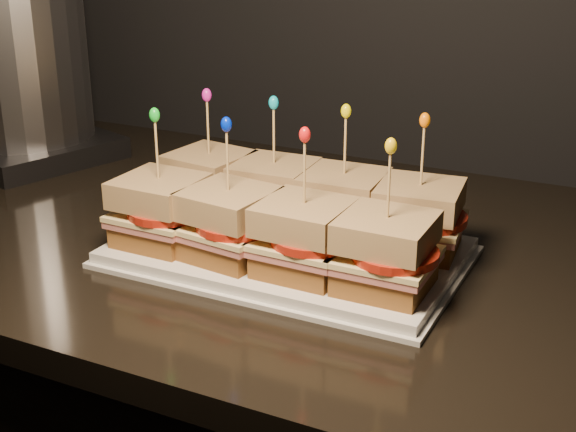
% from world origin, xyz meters
% --- Properties ---
extents(granite_slab, '(2.28, 0.71, 0.03)m').
position_xyz_m(granite_slab, '(-0.36, 1.65, 0.88)').
color(granite_slab, black).
rests_on(granite_slab, cabinet).
extents(platter, '(0.39, 0.24, 0.02)m').
position_xyz_m(platter, '(-0.21, 1.58, 0.91)').
color(platter, white).
rests_on(platter, granite_slab).
extents(platter_rim, '(0.40, 0.25, 0.01)m').
position_xyz_m(platter_rim, '(-0.21, 1.58, 0.90)').
color(platter_rim, white).
rests_on(platter_rim, granite_slab).
extents(sandwich_0_bread_bot, '(0.10, 0.10, 0.02)m').
position_xyz_m(sandwich_0_bread_bot, '(-0.35, 1.64, 0.93)').
color(sandwich_0_bread_bot, '#5B330F').
rests_on(sandwich_0_bread_bot, platter).
extents(sandwich_0_ham, '(0.11, 0.11, 0.01)m').
position_xyz_m(sandwich_0_ham, '(-0.35, 1.64, 0.94)').
color(sandwich_0_ham, '#B3564F').
rests_on(sandwich_0_ham, sandwich_0_bread_bot).
extents(sandwich_0_cheese, '(0.11, 0.11, 0.01)m').
position_xyz_m(sandwich_0_cheese, '(-0.35, 1.64, 0.95)').
color(sandwich_0_cheese, '#F2D990').
rests_on(sandwich_0_cheese, sandwich_0_ham).
extents(sandwich_0_tomato, '(0.09, 0.09, 0.01)m').
position_xyz_m(sandwich_0_tomato, '(-0.34, 1.63, 0.96)').
color(sandwich_0_tomato, '#AE2011').
rests_on(sandwich_0_tomato, sandwich_0_cheese).
extents(sandwich_0_bread_top, '(0.10, 0.10, 0.03)m').
position_xyz_m(sandwich_0_bread_top, '(-0.35, 1.64, 0.98)').
color(sandwich_0_bread_top, '#5B2F0E').
rests_on(sandwich_0_bread_top, sandwich_0_tomato).
extents(sandwich_0_pick, '(0.00, 0.00, 0.09)m').
position_xyz_m(sandwich_0_pick, '(-0.35, 1.64, 1.02)').
color(sandwich_0_pick, tan).
rests_on(sandwich_0_pick, sandwich_0_bread_top).
extents(sandwich_0_frill, '(0.01, 0.01, 0.02)m').
position_xyz_m(sandwich_0_frill, '(-0.35, 1.64, 1.07)').
color(sandwich_0_frill, '#D31A9F').
rests_on(sandwich_0_frill, sandwich_0_pick).
extents(sandwich_1_bread_bot, '(0.09, 0.09, 0.02)m').
position_xyz_m(sandwich_1_bread_bot, '(-0.26, 1.64, 0.93)').
color(sandwich_1_bread_bot, '#5B330F').
rests_on(sandwich_1_bread_bot, platter).
extents(sandwich_1_ham, '(0.10, 0.10, 0.01)m').
position_xyz_m(sandwich_1_ham, '(-0.26, 1.64, 0.94)').
color(sandwich_1_ham, '#B3564F').
rests_on(sandwich_1_ham, sandwich_1_bread_bot).
extents(sandwich_1_cheese, '(0.11, 0.10, 0.01)m').
position_xyz_m(sandwich_1_cheese, '(-0.26, 1.64, 0.95)').
color(sandwich_1_cheese, '#F2D990').
rests_on(sandwich_1_cheese, sandwich_1_ham).
extents(sandwich_1_tomato, '(0.09, 0.09, 0.01)m').
position_xyz_m(sandwich_1_tomato, '(-0.24, 1.63, 0.96)').
color(sandwich_1_tomato, '#AE2011').
rests_on(sandwich_1_tomato, sandwich_1_cheese).
extents(sandwich_1_bread_top, '(0.10, 0.10, 0.03)m').
position_xyz_m(sandwich_1_bread_top, '(-0.26, 1.64, 0.98)').
color(sandwich_1_bread_top, '#5B2F0E').
rests_on(sandwich_1_bread_top, sandwich_1_tomato).
extents(sandwich_1_pick, '(0.00, 0.00, 0.09)m').
position_xyz_m(sandwich_1_pick, '(-0.26, 1.64, 1.02)').
color(sandwich_1_pick, tan).
rests_on(sandwich_1_pick, sandwich_1_bread_top).
extents(sandwich_1_frill, '(0.01, 0.01, 0.02)m').
position_xyz_m(sandwich_1_frill, '(-0.26, 1.64, 1.07)').
color(sandwich_1_frill, '#0EA5BF').
rests_on(sandwich_1_frill, sandwich_1_pick).
extents(sandwich_2_bread_bot, '(0.09, 0.09, 0.02)m').
position_xyz_m(sandwich_2_bread_bot, '(-0.16, 1.64, 0.93)').
color(sandwich_2_bread_bot, '#5B330F').
rests_on(sandwich_2_bread_bot, platter).
extents(sandwich_2_ham, '(0.10, 0.10, 0.01)m').
position_xyz_m(sandwich_2_ham, '(-0.16, 1.64, 0.94)').
color(sandwich_2_ham, '#B3564F').
rests_on(sandwich_2_ham, sandwich_2_bread_bot).
extents(sandwich_2_cheese, '(0.11, 0.10, 0.01)m').
position_xyz_m(sandwich_2_cheese, '(-0.16, 1.64, 0.95)').
color(sandwich_2_cheese, '#F2D990').
rests_on(sandwich_2_cheese, sandwich_2_ham).
extents(sandwich_2_tomato, '(0.09, 0.09, 0.01)m').
position_xyz_m(sandwich_2_tomato, '(-0.15, 1.63, 0.96)').
color(sandwich_2_tomato, '#AE2011').
rests_on(sandwich_2_tomato, sandwich_2_cheese).
extents(sandwich_2_bread_top, '(0.10, 0.10, 0.03)m').
position_xyz_m(sandwich_2_bread_top, '(-0.16, 1.64, 0.98)').
color(sandwich_2_bread_top, '#5B2F0E').
rests_on(sandwich_2_bread_top, sandwich_2_tomato).
extents(sandwich_2_pick, '(0.00, 0.00, 0.09)m').
position_xyz_m(sandwich_2_pick, '(-0.16, 1.64, 1.02)').
color(sandwich_2_pick, tan).
rests_on(sandwich_2_pick, sandwich_2_bread_top).
extents(sandwich_2_frill, '(0.01, 0.01, 0.02)m').
position_xyz_m(sandwich_2_frill, '(-0.16, 1.64, 1.07)').
color(sandwich_2_frill, '#EDE101').
rests_on(sandwich_2_frill, sandwich_2_pick).
extents(sandwich_3_bread_bot, '(0.10, 0.10, 0.02)m').
position_xyz_m(sandwich_3_bread_bot, '(-0.07, 1.64, 0.93)').
color(sandwich_3_bread_bot, '#5B330F').
rests_on(sandwich_3_bread_bot, platter).
extents(sandwich_3_ham, '(0.11, 0.11, 0.01)m').
position_xyz_m(sandwich_3_ham, '(-0.07, 1.64, 0.94)').
color(sandwich_3_ham, '#B3564F').
rests_on(sandwich_3_ham, sandwich_3_bread_bot).
extents(sandwich_3_cheese, '(0.11, 0.11, 0.01)m').
position_xyz_m(sandwich_3_cheese, '(-0.07, 1.64, 0.95)').
color(sandwich_3_cheese, '#F2D990').
rests_on(sandwich_3_cheese, sandwich_3_ham).
extents(sandwich_3_tomato, '(0.09, 0.09, 0.01)m').
position_xyz_m(sandwich_3_tomato, '(-0.06, 1.63, 0.96)').
color(sandwich_3_tomato, '#AE2011').
rests_on(sandwich_3_tomato, sandwich_3_cheese).
extents(sandwich_3_bread_top, '(0.10, 0.10, 0.03)m').
position_xyz_m(sandwich_3_bread_top, '(-0.07, 1.64, 0.98)').
color(sandwich_3_bread_top, '#5B2F0E').
rests_on(sandwich_3_bread_top, sandwich_3_tomato).
extents(sandwich_3_pick, '(0.00, 0.00, 0.09)m').
position_xyz_m(sandwich_3_pick, '(-0.07, 1.64, 1.02)').
color(sandwich_3_pick, tan).
rests_on(sandwich_3_pick, sandwich_3_bread_top).
extents(sandwich_3_frill, '(0.01, 0.01, 0.02)m').
position_xyz_m(sandwich_3_frill, '(-0.07, 1.64, 1.07)').
color(sandwich_3_frill, orange).
rests_on(sandwich_3_frill, sandwich_3_pick).
extents(sandwich_4_bread_bot, '(0.09, 0.09, 0.02)m').
position_xyz_m(sandwich_4_bread_bot, '(-0.35, 1.53, 0.93)').
color(sandwich_4_bread_bot, '#5B330F').
rests_on(sandwich_4_bread_bot, platter).
extents(sandwich_4_ham, '(0.10, 0.10, 0.01)m').
position_xyz_m(sandwich_4_ham, '(-0.35, 1.53, 0.94)').
color(sandwich_4_ham, '#B3564F').
rests_on(sandwich_4_ham, sandwich_4_bread_bot).
extents(sandwich_4_cheese, '(0.10, 0.10, 0.01)m').
position_xyz_m(sandwich_4_cheese, '(-0.35, 1.53, 0.95)').
color(sandwich_4_cheese, '#F2D990').
rests_on(sandwich_4_cheese, sandwich_4_ham).
extents(sandwich_4_tomato, '(0.09, 0.09, 0.01)m').
position_xyz_m(sandwich_4_tomato, '(-0.34, 1.52, 0.96)').
color(sandwich_4_tomato, '#AE2011').
rests_on(sandwich_4_tomato, sandwich_4_cheese).
extents(sandwich_4_bread_top, '(0.09, 0.09, 0.03)m').
position_xyz_m(sandwich_4_bread_top, '(-0.35, 1.53, 0.98)').
color(sandwich_4_bread_top, '#5B2F0E').
rests_on(sandwich_4_bread_top, sandwich_4_tomato).
extents(sandwich_4_pick, '(0.00, 0.00, 0.09)m').
position_xyz_m(sandwich_4_pick, '(-0.35, 1.53, 1.02)').
color(sandwich_4_pick, tan).
rests_on(sandwich_4_pick, sandwich_4_bread_top).
extents(sandwich_4_frill, '(0.01, 0.01, 0.02)m').
position_xyz_m(sandwich_4_frill, '(-0.35, 1.53, 1.07)').
color(sandwich_4_frill, green).
rests_on(sandwich_4_frill, sandwich_4_pick).
extents(sandwich_5_bread_bot, '(0.10, 0.10, 0.02)m').
position_xyz_m(sandwich_5_bread_bot, '(-0.26, 1.53, 0.93)').
color(sandwich_5_bread_bot, '#5B330F').
rests_on(sandwich_5_bread_bot, platter).
extents(sandwich_5_ham, '(0.11, 0.11, 0.01)m').
position_xyz_m(sandwich_5_ham, '(-0.26, 1.53, 0.94)').
color(sandwich_5_ham, '#B3564F').
rests_on(sandwich_5_ham, sandwich_5_bread_bot).
extents(sandwich_5_cheese, '(0.11, 0.11, 0.01)m').
position_xyz_m(sandwich_5_cheese, '(-0.26, 1.53, 0.95)').
color(sandwich_5_cheese, '#F2D990').
rests_on(sandwich_5_cheese, sandwich_5_ham).
extents(sandwich_5_tomato, '(0.09, 0.09, 0.01)m').
position_xyz_m(sandwich_5_tomato, '(-0.24, 1.52, 0.96)').
color(sandwich_5_tomato, '#AE2011').
rests_on(sandwich_5_tomato, sandwich_5_cheese).
extents(sandwich_5_bread_top, '(0.10, 0.10, 0.03)m').
position_xyz_m(sandwich_5_bread_top, '(-0.26, 1.53, 0.98)').
color(sandwich_5_bread_top, '#5B2F0E').
rests_on(sandwich_5_bread_top, sandwich_5_tomato).
extents(sandwich_5_pick, '(0.00, 0.00, 0.09)m').
position_xyz_m(sandwich_5_pick, '(-0.26, 1.53, 1.02)').
color(sandwich_5_pick, tan).
rests_on(sandwich_5_pick, sandwich_5_bread_top).
extents(sandwich_5_frill, '(0.01, 0.01, 0.02)m').
position_xyz_m(sandwich_5_frill, '(-0.26, 1.53, 1.07)').
color(sandwich_5_frill, '#021FCC').
rests_on(sandwich_5_frill, sandwich_5_pick).
extents(sandwich_6_bread_bot, '(0.09, 0.09, 0.02)m').
position_xyz_m(sandwich_6_bread_bot, '(-0.16, 1.53, 0.93)').
color(sandwich_6_bread_bot, '#5B330F').
rests_on(sandwich_6_bread_bot, platter).
extents(sandwich_6_ham, '(0.10, 0.10, 0.01)m').
position_xyz_m(sandwich_6_ham, '(-0.16, 1.53, 0.94)').
color(sandwich_6_ham, '#B3564F').
rests_on(sandwich_6_ham, sandwich_6_bread_bot).
extents(sandwich_6_cheese, '(0.10, 0.10, 0.01)m').
position_xyz_m(sandwich_6_cheese, '(-0.16, 1.53, 0.95)').
color(sandwich_6_cheese, '#F2D990').
rests_on(sandwich_6_cheese, sandwich_6_ham).
extents(sandwich_6_tomato, '(0.09, 0.09, 0.01)m').
position_xyz_m(sandwich_6_tomato, '(-0.15, 1.52, 0.96)').
color(sandwich_6_tomato, '#AE2011').
rests_on(sandwich_6_tomato, sandwich_6_cheese).
extents(sandwich_6_bread_top, '(0.09, 0.09, 0.03)m').
position_xyz_m(sandwich_6_bread_top, '(-0.16, 1.53, 0.98)').
color(sandwich_6_bread_top, '#5B2F0E').
rests_on(sandwich_6_bread_top, sandwich_6_tomato).
extents(sandwich_6_pick, '(0.00, 0.00, 0.09)m').
position_xyz_m(sandwich_6_pick, '(-0.16, 1.53, 1.02)').
color(sandwich_6_pick, tan).
rests_on(sandwich_6_pick, sandwich_6_bread_top).
extents(sandwich_6_frill, '(0.01, 0.01, 0.02)m').
position_xyz_m(sandwich_6_frill, '(-0.16, 1.53, 1.07)').
color(sandwich_6_frill, red).
rests_on(sandwich_6_frill, sandwich_6_pick).
extents(sandwich_7_bread_bot, '(0.09, 0.09, 0.02)m').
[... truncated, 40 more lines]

